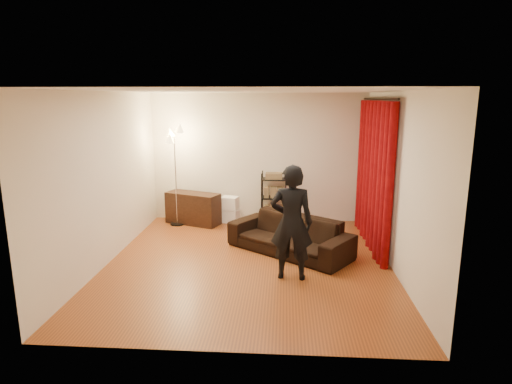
# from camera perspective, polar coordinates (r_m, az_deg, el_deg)

# --- Properties ---
(floor) EXTENTS (5.00, 5.00, 0.00)m
(floor) POSITION_cam_1_polar(r_m,az_deg,el_deg) (7.00, -0.99, -9.36)
(floor) COLOR #94491A
(floor) RESTS_ON ground
(ceiling) EXTENTS (5.00, 5.00, 0.00)m
(ceiling) POSITION_cam_1_polar(r_m,az_deg,el_deg) (6.49, -1.09, 13.34)
(ceiling) COLOR white
(ceiling) RESTS_ON ground
(wall_back) EXTENTS (5.00, 0.00, 5.00)m
(wall_back) POSITION_cam_1_polar(r_m,az_deg,el_deg) (9.07, 0.30, 4.56)
(wall_back) COLOR beige
(wall_back) RESTS_ON ground
(wall_front) EXTENTS (5.00, 0.00, 5.00)m
(wall_front) POSITION_cam_1_polar(r_m,az_deg,el_deg) (4.20, -3.94, -4.93)
(wall_front) COLOR beige
(wall_front) RESTS_ON ground
(wall_left) EXTENTS (0.00, 5.00, 5.00)m
(wall_left) POSITION_cam_1_polar(r_m,az_deg,el_deg) (7.16, -19.29, 1.71)
(wall_left) COLOR beige
(wall_left) RESTS_ON ground
(wall_right) EXTENTS (0.00, 5.00, 5.00)m
(wall_right) POSITION_cam_1_polar(r_m,az_deg,el_deg) (6.80, 18.20, 1.25)
(wall_right) COLOR beige
(wall_right) RESTS_ON ground
(curtain_rod) EXTENTS (0.04, 2.65, 0.04)m
(curtain_rod) POSITION_cam_1_polar(r_m,az_deg,el_deg) (7.76, 16.06, 11.85)
(curtain_rod) COLOR black
(curtain_rod) RESTS_ON wall_right
(curtain) EXTENTS (0.22, 2.65, 2.55)m
(curtain) POSITION_cam_1_polar(r_m,az_deg,el_deg) (7.87, 15.35, 2.33)
(curtain) COLOR maroon
(curtain) RESTS_ON ground
(sofa) EXTENTS (2.22, 1.94, 0.63)m
(sofa) POSITION_cam_1_polar(r_m,az_deg,el_deg) (7.34, 4.48, -5.72)
(sofa) COLOR black
(sofa) RESTS_ON ground
(person) EXTENTS (0.65, 0.45, 1.69)m
(person) POSITION_cam_1_polar(r_m,az_deg,el_deg) (6.18, 4.75, -4.09)
(person) COLOR black
(person) RESTS_ON ground
(media_cabinet) EXTENTS (1.21, 0.80, 0.66)m
(media_cabinet) POSITION_cam_1_polar(r_m,az_deg,el_deg) (9.07, -8.38, -2.16)
(media_cabinet) COLOR #321C11
(media_cabinet) RESTS_ON ground
(storage_boxes) EXTENTS (0.40, 0.35, 0.57)m
(storage_boxes) POSITION_cam_1_polar(r_m,az_deg,el_deg) (9.07, -3.42, -2.34)
(storage_boxes) COLOR white
(storage_boxes) RESTS_ON ground
(wire_shelf) EXTENTS (0.58, 0.48, 1.09)m
(wire_shelf) POSITION_cam_1_polar(r_m,az_deg,el_deg) (8.99, 2.38, -0.75)
(wire_shelf) COLOR black
(wire_shelf) RESTS_ON ground
(floor_lamp) EXTENTS (0.41, 0.41, 2.02)m
(floor_lamp) POSITION_cam_1_polar(r_m,az_deg,el_deg) (8.91, -10.66, 1.97)
(floor_lamp) COLOR silver
(floor_lamp) RESTS_ON ground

